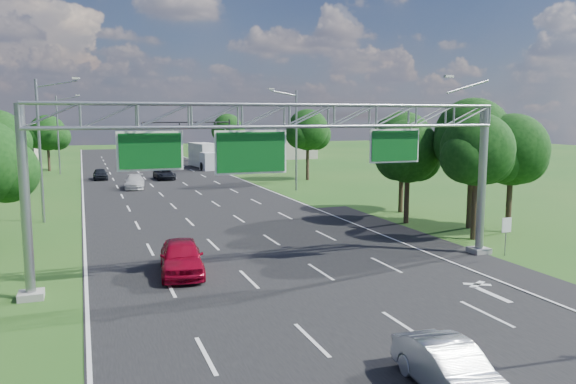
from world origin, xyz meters
name	(u,v)px	position (x,y,z in m)	size (l,w,h in m)	color
ground	(205,213)	(0.00, 30.00, 0.00)	(220.00, 220.00, 0.00)	#1C4E17
road	(205,213)	(0.00, 30.00, 0.00)	(18.00, 180.00, 0.02)	black
road_flare	(437,247)	(10.20, 14.00, 0.00)	(3.00, 30.00, 0.02)	black
sign_gantry	(289,129)	(0.33, 12.00, 6.89)	(23.50, 1.00, 9.56)	gray
regulatory_sign	(506,228)	(12.40, 10.98, 1.51)	(0.60, 0.08, 2.10)	gray
traffic_signal	(205,133)	(7.48, 65.00, 5.17)	(12.21, 0.24, 7.00)	black
streetlight_l_near	(42,143)	(-11.30, 30.00, 5.58)	(2.97, 0.22, 10.16)	gray
streetlight_l_far	(59,131)	(-11.30, 65.00, 5.58)	(2.97, 0.22, 10.16)	gray
streetlight_r_mid	(294,135)	(11.30, 40.00, 5.58)	(2.97, 0.22, 10.16)	gray
tree_cluster_right	(452,148)	(14.80, 19.19, 5.31)	(9.91, 14.60, 8.68)	#2D2116
tree_verge_lc	(48,135)	(-12.92, 70.04, 4.98)	(5.76, 4.80, 7.62)	#2D2116
tree_verge_rd	(308,132)	(16.08, 48.04, 5.63)	(5.76, 4.80, 8.28)	#2D2116
tree_verge_re	(228,130)	(14.08, 78.04, 5.20)	(5.76, 4.80, 7.84)	#2D2116
building_right	(277,147)	(24.00, 82.00, 2.00)	(12.00, 9.00, 4.00)	#B0A893
red_coupe	(181,257)	(-4.54, 13.52, 0.84)	(1.98, 4.93, 1.68)	maroon
silver_sedan	(450,369)	(0.32, -0.66, 0.69)	(1.47, 4.22, 1.39)	silver
car_queue_a	(135,182)	(-3.75, 46.98, 0.68)	(1.90, 4.67, 1.36)	silver
car_queue_b	(164,174)	(0.33, 54.50, 0.63)	(2.10, 4.56, 1.27)	black
car_queue_c	(100,174)	(-6.82, 56.83, 0.67)	(1.57, 3.91, 1.33)	black
box_truck	(205,156)	(8.00, 67.43, 1.70)	(3.49, 9.60, 3.53)	beige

